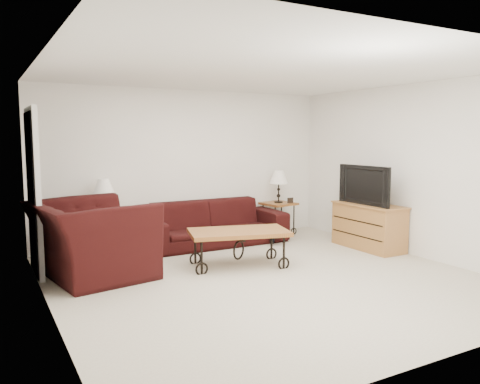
{
  "coord_description": "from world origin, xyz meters",
  "views": [
    {
      "loc": [
        -3.08,
        -4.86,
        1.73
      ],
      "look_at": [
        0.0,
        0.7,
        1.0
      ],
      "focal_mm": 35.85,
      "sensor_mm": 36.0,
      "label": 1
    }
  ],
  "objects_px": {
    "armchair": "(91,239)",
    "sofa": "(213,223)",
    "side_table_right": "(278,218)",
    "television": "(369,185)",
    "lamp_right": "(279,187)",
    "backpack": "(272,229)",
    "coffee_table": "(239,248)",
    "tv_stand": "(368,226)",
    "lamp_left": "(104,198)",
    "side_table_left": "(105,236)"
  },
  "relations": [
    {
      "from": "armchair",
      "to": "sofa",
      "type": "bearing_deg",
      "value": -76.84
    },
    {
      "from": "side_table_right",
      "to": "television",
      "type": "xyz_separation_m",
      "value": [
        0.6,
        -1.61,
        0.71
      ]
    },
    {
      "from": "lamp_right",
      "to": "backpack",
      "type": "xyz_separation_m",
      "value": [
        -0.54,
        -0.64,
        -0.6
      ]
    },
    {
      "from": "coffee_table",
      "to": "tv_stand",
      "type": "relative_size",
      "value": 1.12
    },
    {
      "from": "lamp_left",
      "to": "side_table_right",
      "type": "bearing_deg",
      "value": 0.0
    },
    {
      "from": "coffee_table",
      "to": "armchair",
      "type": "height_order",
      "value": "armchair"
    },
    {
      "from": "armchair",
      "to": "coffee_table",
      "type": "bearing_deg",
      "value": -114.0
    },
    {
      "from": "sofa",
      "to": "lamp_left",
      "type": "relative_size",
      "value": 4.26
    },
    {
      "from": "sofa",
      "to": "lamp_right",
      "type": "relative_size",
      "value": 4.19
    },
    {
      "from": "side_table_right",
      "to": "armchair",
      "type": "xyz_separation_m",
      "value": [
        -3.49,
        -1.07,
        0.19
      ]
    },
    {
      "from": "sofa",
      "to": "lamp_right",
      "type": "xyz_separation_m",
      "value": [
        1.38,
        0.18,
        0.51
      ]
    },
    {
      "from": "side_table_left",
      "to": "coffee_table",
      "type": "distance_m",
      "value": 2.09
    },
    {
      "from": "side_table_left",
      "to": "armchair",
      "type": "xyz_separation_m",
      "value": [
        -0.42,
        -1.07,
        0.19
      ]
    },
    {
      "from": "side_table_left",
      "to": "tv_stand",
      "type": "bearing_deg",
      "value": -23.55
    },
    {
      "from": "tv_stand",
      "to": "television",
      "type": "distance_m",
      "value": 0.65
    },
    {
      "from": "tv_stand",
      "to": "television",
      "type": "bearing_deg",
      "value": 180.0
    },
    {
      "from": "lamp_left",
      "to": "backpack",
      "type": "height_order",
      "value": "lamp_left"
    },
    {
      "from": "armchair",
      "to": "television",
      "type": "distance_m",
      "value": 4.15
    },
    {
      "from": "lamp_right",
      "to": "armchair",
      "type": "relative_size",
      "value": 0.39
    },
    {
      "from": "coffee_table",
      "to": "armchair",
      "type": "xyz_separation_m",
      "value": [
        -1.83,
        0.46,
        0.23
      ]
    },
    {
      "from": "sofa",
      "to": "side_table_left",
      "type": "relative_size",
      "value": 4.26
    },
    {
      "from": "backpack",
      "to": "armchair",
      "type": "bearing_deg",
      "value": 178.99
    },
    {
      "from": "side_table_right",
      "to": "television",
      "type": "relative_size",
      "value": 0.55
    },
    {
      "from": "side_table_left",
      "to": "armchair",
      "type": "relative_size",
      "value": 0.39
    },
    {
      "from": "coffee_table",
      "to": "lamp_right",
      "type": "bearing_deg",
      "value": 42.88
    },
    {
      "from": "coffee_table",
      "to": "side_table_right",
      "type": "bearing_deg",
      "value": 42.88
    },
    {
      "from": "sofa",
      "to": "coffee_table",
      "type": "distance_m",
      "value": 1.39
    },
    {
      "from": "lamp_left",
      "to": "coffee_table",
      "type": "height_order",
      "value": "lamp_left"
    },
    {
      "from": "side_table_left",
      "to": "lamp_right",
      "type": "bearing_deg",
      "value": 0.0
    },
    {
      "from": "sofa",
      "to": "backpack",
      "type": "xyz_separation_m",
      "value": [
        0.85,
        -0.46,
        -0.1
      ]
    },
    {
      "from": "lamp_left",
      "to": "backpack",
      "type": "xyz_separation_m",
      "value": [
        2.53,
        -0.64,
        -0.59
      ]
    },
    {
      "from": "coffee_table",
      "to": "television",
      "type": "xyz_separation_m",
      "value": [
        2.25,
        -0.07,
        0.75
      ]
    },
    {
      "from": "television",
      "to": "side_table_right",
      "type": "bearing_deg",
      "value": -159.62
    },
    {
      "from": "side_table_left",
      "to": "television",
      "type": "bearing_deg",
      "value": -23.66
    },
    {
      "from": "sofa",
      "to": "backpack",
      "type": "distance_m",
      "value": 0.97
    },
    {
      "from": "sofa",
      "to": "lamp_left",
      "type": "height_order",
      "value": "lamp_left"
    },
    {
      "from": "side_table_left",
      "to": "tv_stand",
      "type": "distance_m",
      "value": 4.02
    },
    {
      "from": "coffee_table",
      "to": "television",
      "type": "distance_m",
      "value": 2.37
    },
    {
      "from": "sofa",
      "to": "lamp_left",
      "type": "bearing_deg",
      "value": 173.9
    },
    {
      "from": "side_table_right",
      "to": "lamp_left",
      "type": "height_order",
      "value": "lamp_left"
    },
    {
      "from": "side_table_left",
      "to": "coffee_table",
      "type": "relative_size",
      "value": 0.43
    },
    {
      "from": "coffee_table",
      "to": "backpack",
      "type": "relative_size",
      "value": 2.59
    },
    {
      "from": "side_table_left",
      "to": "armchair",
      "type": "bearing_deg",
      "value": -111.43
    },
    {
      "from": "lamp_right",
      "to": "tv_stand",
      "type": "bearing_deg",
      "value": -68.99
    },
    {
      "from": "side_table_right",
      "to": "lamp_right",
      "type": "relative_size",
      "value": 1.0
    },
    {
      "from": "lamp_right",
      "to": "television",
      "type": "relative_size",
      "value": 0.55
    },
    {
      "from": "lamp_left",
      "to": "coffee_table",
      "type": "xyz_separation_m",
      "value": [
        1.41,
        -1.54,
        -0.6
      ]
    },
    {
      "from": "side_table_left",
      "to": "side_table_right",
      "type": "xyz_separation_m",
      "value": [
        3.07,
        0.0,
        0.0
      ]
    },
    {
      "from": "side_table_right",
      "to": "lamp_right",
      "type": "height_order",
      "value": "lamp_right"
    },
    {
      "from": "side_table_left",
      "to": "side_table_right",
      "type": "distance_m",
      "value": 3.07
    }
  ]
}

